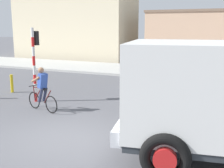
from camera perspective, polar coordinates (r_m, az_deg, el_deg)
ground_plane at (r=8.83m, az=-9.97°, el=-10.38°), size 120.00×120.00×0.00m
sidewalk_far at (r=20.48m, az=10.25°, el=2.40°), size 80.00×5.00×0.16m
cyclist at (r=11.36m, az=-13.78°, el=-1.02°), size 1.68×0.62×1.72m
traffic_light_pole at (r=12.76m, az=-15.18°, el=5.74°), size 0.24×0.43×3.20m
pedestrian_near_kerb at (r=15.42m, az=9.93°, el=2.33°), size 0.34×0.22×1.62m
bollard_far at (r=15.05m, az=-19.36°, el=0.09°), size 0.14×0.14×0.90m
building_corner_left at (r=29.78m, az=-7.26°, el=11.49°), size 11.83×5.44×6.56m
building_mid_block at (r=27.68m, az=17.06°, el=9.02°), size 8.52×7.11×4.57m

